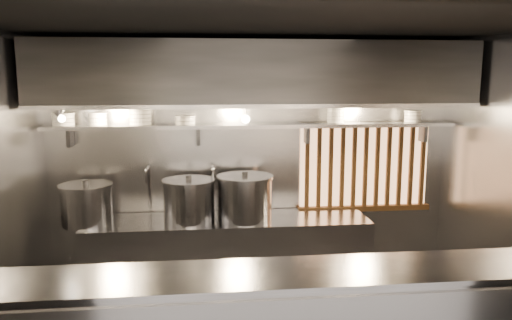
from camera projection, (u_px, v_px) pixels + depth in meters
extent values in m
plane|color=black|center=(271.00, 25.00, 3.95)|extent=(4.50, 4.50, 0.00)
plane|color=gray|center=(252.00, 166.00, 5.64)|extent=(4.50, 0.00, 4.50)
cube|color=#98989D|center=(290.00, 273.00, 3.29)|extent=(4.50, 0.56, 0.03)
cube|color=#98989D|center=(228.00, 259.00, 5.40)|extent=(3.00, 0.70, 0.90)
cube|color=#98989D|center=(254.00, 126.00, 5.39)|extent=(4.40, 0.34, 0.04)
cube|color=#2D2D30|center=(256.00, 74.00, 5.09)|extent=(4.40, 0.80, 0.65)
cube|color=#98989D|center=(261.00, 107.00, 4.74)|extent=(4.40, 0.03, 0.04)
cube|color=#FAB070|center=(364.00, 166.00, 5.77)|extent=(1.50, 0.02, 0.92)
cube|color=brown|center=(367.00, 124.00, 5.64)|extent=(1.56, 0.06, 0.06)
cube|color=brown|center=(364.00, 208.00, 5.80)|extent=(1.56, 0.06, 0.06)
cube|color=brown|center=(307.00, 168.00, 5.65)|extent=(0.04, 0.04, 0.92)
cube|color=brown|center=(319.00, 168.00, 5.66)|extent=(0.04, 0.04, 0.92)
cube|color=brown|center=(331.00, 168.00, 5.67)|extent=(0.04, 0.04, 0.92)
cube|color=brown|center=(342.00, 167.00, 5.69)|extent=(0.04, 0.04, 0.92)
cube|color=brown|center=(354.00, 167.00, 5.70)|extent=(0.04, 0.04, 0.92)
cube|color=brown|center=(365.00, 167.00, 5.72)|extent=(0.04, 0.04, 0.92)
cube|color=brown|center=(377.00, 167.00, 5.73)|extent=(0.04, 0.04, 0.92)
cube|color=brown|center=(388.00, 166.00, 5.75)|extent=(0.04, 0.04, 0.92)
cube|color=brown|center=(400.00, 166.00, 5.76)|extent=(0.04, 0.04, 0.92)
cube|color=brown|center=(411.00, 166.00, 5.78)|extent=(0.04, 0.04, 0.92)
cube|color=brown|center=(422.00, 166.00, 5.79)|extent=(0.05, 0.04, 0.92)
cylinder|color=silver|center=(149.00, 188.00, 5.51)|extent=(0.03, 0.03, 0.48)
sphere|color=silver|center=(149.00, 166.00, 5.47)|extent=(0.04, 0.04, 0.04)
cylinder|color=silver|center=(147.00, 169.00, 5.34)|extent=(0.03, 0.26, 0.03)
sphere|color=silver|center=(146.00, 171.00, 5.21)|extent=(0.04, 0.04, 0.04)
cylinder|color=silver|center=(146.00, 177.00, 5.22)|extent=(0.03, 0.03, 0.14)
cylinder|color=silver|center=(213.00, 186.00, 5.58)|extent=(0.03, 0.03, 0.48)
sphere|color=silver|center=(213.00, 165.00, 5.54)|extent=(0.04, 0.04, 0.04)
cylinder|color=silver|center=(213.00, 167.00, 5.41)|extent=(0.03, 0.26, 0.03)
sphere|color=silver|center=(213.00, 169.00, 5.29)|extent=(0.04, 0.04, 0.04)
cylinder|color=silver|center=(213.00, 176.00, 5.30)|extent=(0.03, 0.03, 0.14)
cone|color=#98989D|center=(59.00, 112.00, 4.69)|extent=(0.25, 0.27, 0.20)
sphere|color=#FFE0B2|center=(62.00, 119.00, 4.69)|extent=(0.07, 0.07, 0.07)
cylinder|color=#2D2D30|center=(61.00, 103.00, 4.78)|extent=(0.02, 0.22, 0.02)
cylinder|color=#2D2D30|center=(246.00, 112.00, 5.24)|extent=(0.01, 0.01, 0.12)
sphere|color=#FFE0B2|center=(246.00, 119.00, 5.25)|extent=(0.09, 0.09, 0.09)
cylinder|color=#98989D|center=(87.00, 206.00, 5.12)|extent=(0.51, 0.51, 0.39)
cylinder|color=#98989D|center=(86.00, 186.00, 5.08)|extent=(0.54, 0.54, 0.03)
cylinder|color=#2D2D30|center=(85.00, 182.00, 5.08)|extent=(0.06, 0.06, 0.04)
cylinder|color=#98989D|center=(189.00, 202.00, 5.21)|extent=(0.66, 0.66, 0.42)
cylinder|color=#98989D|center=(189.00, 181.00, 5.18)|extent=(0.70, 0.70, 0.03)
cylinder|color=#2D2D30|center=(189.00, 178.00, 5.17)|extent=(0.06, 0.06, 0.04)
cylinder|color=#98989D|center=(245.00, 199.00, 5.27)|extent=(0.64, 0.64, 0.44)
cylinder|color=#98989D|center=(245.00, 177.00, 5.24)|extent=(0.67, 0.67, 0.03)
cylinder|color=#2D2D30|center=(245.00, 174.00, 5.23)|extent=(0.06, 0.06, 0.04)
cylinder|color=white|center=(64.00, 124.00, 5.17)|extent=(0.22, 0.22, 0.03)
cylinder|color=white|center=(63.00, 120.00, 5.16)|extent=(0.22, 0.22, 0.03)
cylinder|color=white|center=(63.00, 116.00, 5.16)|extent=(0.22, 0.22, 0.03)
cylinder|color=white|center=(63.00, 114.00, 5.15)|extent=(0.24, 0.24, 0.01)
cylinder|color=white|center=(98.00, 123.00, 5.21)|extent=(0.18, 0.18, 0.03)
cylinder|color=white|center=(98.00, 120.00, 5.20)|extent=(0.18, 0.18, 0.03)
cylinder|color=white|center=(98.00, 116.00, 5.20)|extent=(0.18, 0.18, 0.03)
cylinder|color=white|center=(98.00, 113.00, 5.19)|extent=(0.20, 0.20, 0.01)
cylinder|color=white|center=(141.00, 123.00, 5.25)|extent=(0.23, 0.23, 0.03)
cylinder|color=white|center=(140.00, 119.00, 5.25)|extent=(0.23, 0.23, 0.03)
cylinder|color=white|center=(140.00, 116.00, 5.24)|extent=(0.23, 0.23, 0.03)
cylinder|color=white|center=(140.00, 112.00, 5.24)|extent=(0.23, 0.23, 0.03)
cylinder|color=white|center=(140.00, 109.00, 5.23)|extent=(0.25, 0.25, 0.01)
cylinder|color=white|center=(185.00, 123.00, 5.30)|extent=(0.21, 0.21, 0.03)
cylinder|color=white|center=(185.00, 119.00, 5.30)|extent=(0.21, 0.21, 0.03)
cylinder|color=white|center=(185.00, 116.00, 5.29)|extent=(0.22, 0.22, 0.01)
cylinder|color=white|center=(335.00, 121.00, 5.48)|extent=(0.18, 0.18, 0.03)
cylinder|color=white|center=(336.00, 118.00, 5.47)|extent=(0.18, 0.18, 0.03)
cylinder|color=white|center=(336.00, 114.00, 5.47)|extent=(0.18, 0.18, 0.03)
cylinder|color=white|center=(336.00, 111.00, 5.46)|extent=(0.18, 0.18, 0.03)
cylinder|color=white|center=(336.00, 108.00, 5.46)|extent=(0.20, 0.20, 0.01)
cylinder|color=white|center=(413.00, 120.00, 5.57)|extent=(0.18, 0.18, 0.03)
cylinder|color=white|center=(413.00, 117.00, 5.57)|extent=(0.18, 0.18, 0.03)
cylinder|color=white|center=(413.00, 114.00, 5.56)|extent=(0.18, 0.18, 0.03)
cylinder|color=white|center=(413.00, 111.00, 5.56)|extent=(0.20, 0.20, 0.01)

